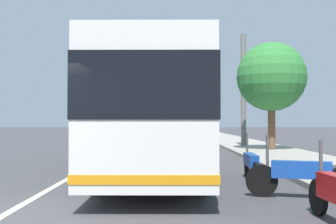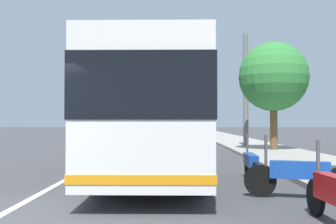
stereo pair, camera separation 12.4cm
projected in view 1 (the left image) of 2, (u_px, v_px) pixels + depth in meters
The scene contains 11 objects.
ground_plane at pixel (3, 216), 6.85m from camera, with size 220.00×220.00×0.00m, color #424244.
sidewalk_curb at pixel (292, 158), 16.85m from camera, with size 110.00×3.60×0.14m, color #9E998E.
lane_divider_line at pixel (101, 160), 16.85m from camera, with size 110.00×0.16×0.01m, color silver.
coach_bus at pixel (157, 113), 13.02m from camera, with size 12.47×2.61×3.22m.
motorcycle_mid_row at pixel (301, 175), 8.40m from camera, with size 0.70×2.14×1.28m.
motorcycle_nearest_curb at pixel (251, 163), 11.09m from camera, with size 2.32×0.31×1.23m.
car_far_distant at pixel (171, 129), 45.41m from camera, with size 4.26×2.11×1.43m.
car_oncoming at pixel (165, 128), 54.85m from camera, with size 4.68×2.07×1.41m.
car_ahead_same_lane at pixel (112, 132), 34.50m from camera, with size 4.56×1.84×1.52m.
roadside_tree_mid_block at pixel (271, 77), 21.25m from camera, with size 3.52×3.52×5.59m.
utility_pole at pixel (243, 91), 24.39m from camera, with size 0.30×0.30×6.67m, color slate.
Camera 1 is at (-6.89, -2.71, 1.55)m, focal length 44.78 mm.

